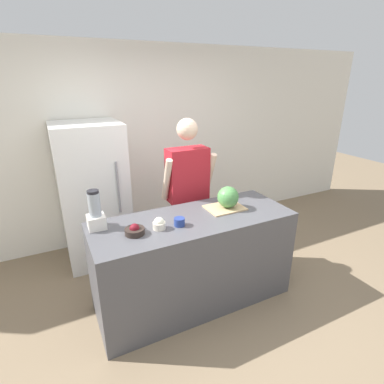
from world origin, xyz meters
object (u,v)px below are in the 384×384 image
Objects in this scene: bowl_cherries at (135,230)px; bowl_cream at (159,224)px; refrigerator at (93,194)px; person at (188,195)px; watermelon at (228,197)px; blender at (95,213)px; bowl_small_blue at (179,222)px.

bowl_cream reaches higher than bowl_cherries.
person is at bearing -34.95° from refrigerator.
person is 0.61m from watermelon.
blender is (-0.27, 0.25, 0.11)m from bowl_cherries.
bowl_cream is at bearing -75.20° from refrigerator.
watermelon is 1.27m from blender.
watermelon is (0.18, -0.56, 0.14)m from person.
refrigerator is 17.57× the size of bowl_small_blue.
bowl_cream is (-0.78, -0.11, -0.07)m from watermelon.
refrigerator is 1.16m from person.
watermelon is at bearing 6.15° from bowl_cherries.
person reaches higher than bowl_cherries.
bowl_cherries is (-0.81, -0.67, 0.05)m from person.
refrigerator is at bearing 95.78° from bowl_cherries.
blender is at bearing 136.62° from bowl_cherries.
person reaches higher than blender.
bowl_cream is at bearing -131.52° from person.
refrigerator is at bearing 83.05° from blender.
bowl_small_blue is (0.54, -1.36, 0.12)m from refrigerator.
refrigerator is 1.39m from bowl_cream.
person is at bearing 39.44° from bowl_cherries.
bowl_cherries is at bearing -84.22° from refrigerator.
refrigerator is at bearing 145.05° from person.
person is at bearing 107.70° from watermelon.
bowl_cream is at bearing 173.59° from bowl_small_blue.
bowl_small_blue is at bearing -120.75° from person.
person is 10.55× the size of bowl_cherries.
watermelon is 0.61m from bowl_small_blue.
bowl_small_blue is (-0.41, -0.69, 0.06)m from person.
bowl_cherries is 1.73× the size of bowl_small_blue.
person is 0.90m from bowl_cream.
blender is at bearing 173.44° from watermelon.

